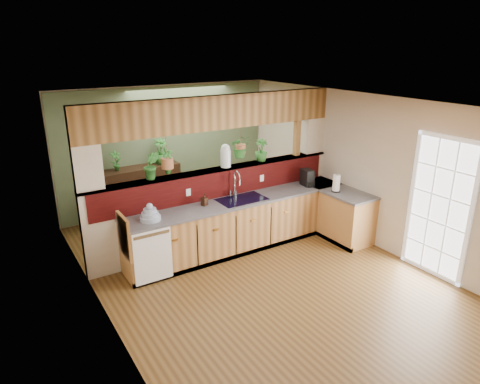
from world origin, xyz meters
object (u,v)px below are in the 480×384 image
dish_stack (150,215)px  shelving_console (140,194)px  coffee_maker (308,178)px  paper_towel (336,183)px  glass_jar (226,156)px  faucet (236,183)px  soap_dispenser (204,200)px

dish_stack → shelving_console: bearing=74.9°
coffee_maker → shelving_console: coffee_maker is taller
dish_stack → paper_towel: 3.29m
coffee_maker → glass_jar: size_ratio=0.76×
faucet → shelving_console: size_ratio=0.28×
soap_dispenser → coffee_maker: (2.08, -0.10, 0.04)m
soap_dispenser → coffee_maker: coffee_maker is taller
paper_towel → glass_jar: size_ratio=0.83×
paper_towel → shelving_console: bearing=132.9°
coffee_maker → paper_towel: (0.20, -0.53, 0.01)m
soap_dispenser → glass_jar: 0.87m
paper_towel → shelving_console: (-2.63, 2.82, -0.55)m
coffee_maker → shelving_console: size_ratio=0.18×
paper_towel → glass_jar: 2.02m
soap_dispenser → shelving_console: 2.28m
paper_towel → shelving_console: paper_towel is taller
glass_jar → shelving_console: size_ratio=0.24×
paper_towel → faucet: bearing=156.8°
faucet → dish_stack: size_ratio=1.51×
faucet → glass_jar: bearing=107.0°
dish_stack → coffee_maker: coffee_maker is taller
coffee_maker → glass_jar: 1.65m
glass_jar → dish_stack: bearing=-164.9°
faucet → shelving_console: bearing=114.9°
coffee_maker → faucet: bearing=-177.6°
glass_jar → shelving_console: bearing=115.8°
dish_stack → soap_dispenser: (0.97, 0.12, 0.02)m
shelving_console → glass_jar: bearing=-68.3°
faucet → dish_stack: 1.63m
coffee_maker → shelving_console: bearing=146.0°
faucet → paper_towel: 1.79m
faucet → glass_jar: 0.49m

